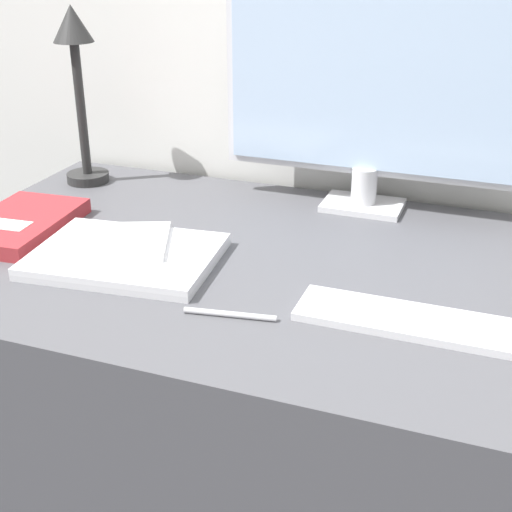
# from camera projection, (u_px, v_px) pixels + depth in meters

# --- Properties ---
(desk) EXTENTS (1.31, 0.75, 0.74)m
(desk) POSITION_uv_depth(u_px,v_px,m) (284.00, 436.00, 1.37)
(desk) COLOR #4C4C51
(desk) RESTS_ON ground_plane
(monitor) EXTENTS (0.59, 0.11, 0.49)m
(monitor) POSITION_uv_depth(u_px,v_px,m) (372.00, 76.00, 1.34)
(monitor) COLOR silver
(monitor) RESTS_ON desk
(keyboard) EXTENTS (0.33, 0.10, 0.01)m
(keyboard) POSITION_uv_depth(u_px,v_px,m) (410.00, 320.00, 1.02)
(keyboard) COLOR silver
(keyboard) RESTS_ON desk
(laptop) EXTENTS (0.33, 0.26, 0.02)m
(laptop) POSITION_uv_depth(u_px,v_px,m) (126.00, 256.00, 1.21)
(laptop) COLOR silver
(laptop) RESTS_ON desk
(ereader) EXTENTS (0.19, 0.20, 0.01)m
(ereader) POSITION_uv_depth(u_px,v_px,m) (127.00, 241.00, 1.23)
(ereader) COLOR white
(ereader) RESTS_ON laptop
(desk_lamp) EXTENTS (0.09, 0.09, 0.38)m
(desk_lamp) POSITION_uv_depth(u_px,v_px,m) (77.00, 70.00, 1.49)
(desk_lamp) COLOR #282828
(desk_lamp) RESTS_ON desk
(notebook) EXTENTS (0.18, 0.27, 0.03)m
(notebook) POSITION_uv_depth(u_px,v_px,m) (20.00, 224.00, 1.33)
(notebook) COLOR maroon
(notebook) RESTS_ON desk
(pen) EXTENTS (0.14, 0.03, 0.01)m
(pen) POSITION_uv_depth(u_px,v_px,m) (230.00, 314.00, 1.04)
(pen) COLOR silver
(pen) RESTS_ON desk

